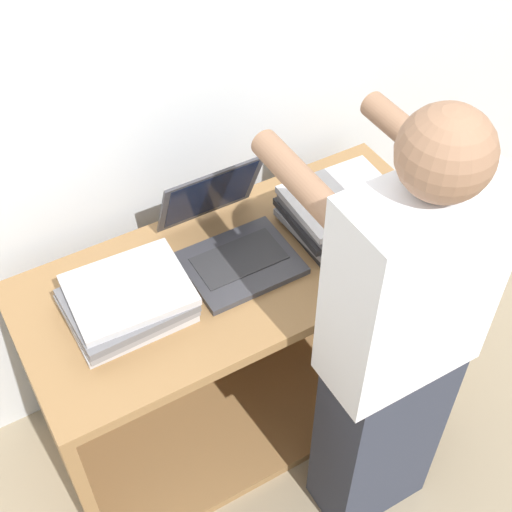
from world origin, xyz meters
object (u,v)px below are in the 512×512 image
at_px(laptop_open, 231,240).
at_px(person, 395,354).
at_px(laptop_stack_right, 341,210).
at_px(laptop_stack_left, 127,301).

relative_size(laptop_open, person, 0.24).
xyz_separation_m(laptop_stack_right, person, (-0.15, -0.47, -0.07)).
distance_m(laptop_open, laptop_stack_left, 0.35).
distance_m(laptop_open, laptop_stack_right, 0.35).
bearing_deg(person, laptop_stack_right, 72.42).
relative_size(laptop_stack_left, person, 0.22).
bearing_deg(laptop_stack_left, person, -40.53).
height_order(laptop_open, laptop_stack_left, laptop_open).
xyz_separation_m(laptop_stack_left, laptop_stack_right, (0.70, 0.00, 0.01)).
bearing_deg(person, laptop_open, 110.73).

